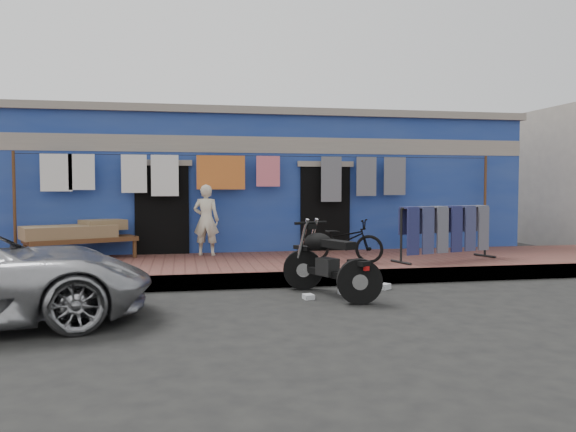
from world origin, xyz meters
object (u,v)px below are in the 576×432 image
object	(u,v)px
motorcycle	(330,260)
charpoy	(81,241)
seated_person	(206,220)
jeans_rack	(445,232)
bicycle	(342,236)

from	to	relation	value
motorcycle	charpoy	bearing A→B (deg)	117.82
charpoy	motorcycle	bearing A→B (deg)	-38.80
seated_person	jeans_rack	distance (m)	4.74
motorcycle	charpoy	xyz separation A→B (m)	(-4.12, 3.31, 0.05)
motorcycle	bicycle	bearing A→B (deg)	45.02
bicycle	charpoy	world-z (taller)	bicycle
seated_person	jeans_rack	xyz separation A→B (m)	(4.46, -1.58, -0.19)
seated_person	charpoy	distance (m)	2.45
seated_person	charpoy	bearing A→B (deg)	16.96
bicycle	motorcycle	bearing A→B (deg)	-173.20
bicycle	motorcycle	xyz separation A→B (m)	(-0.75, -1.90, -0.19)
jeans_rack	charpoy	bearing A→B (deg)	167.79
seated_person	motorcycle	bearing A→B (deg)	131.22
seated_person	charpoy	size ratio (longest dim) A/B	0.62
motorcycle	charpoy	size ratio (longest dim) A/B	0.77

